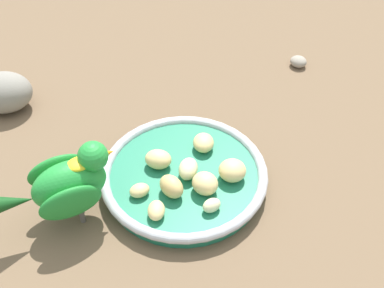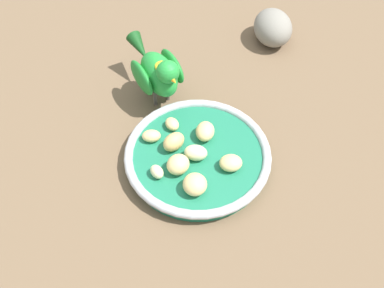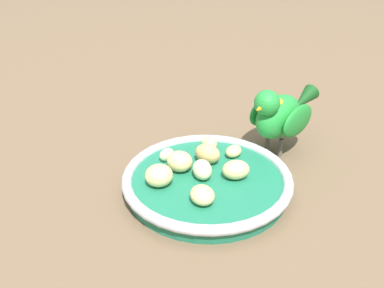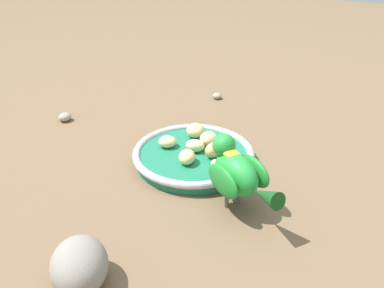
{
  "view_description": "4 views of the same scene",
  "coord_description": "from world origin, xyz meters",
  "px_view_note": "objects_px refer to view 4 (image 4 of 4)",
  "views": [
    {
      "loc": [
        -0.27,
        0.41,
        0.55
      ],
      "look_at": [
        -0.01,
        -0.02,
        0.06
      ],
      "focal_mm": 46.22,
      "sensor_mm": 36.0,
      "label": 1
    },
    {
      "loc": [
        -0.44,
        -0.21,
        0.65
      ],
      "look_at": [
        -0.02,
        0.0,
        0.06
      ],
      "focal_mm": 44.87,
      "sensor_mm": 36.0,
      "label": 2
    },
    {
      "loc": [
        0.05,
        -0.52,
        0.37
      ],
      "look_at": [
        -0.04,
        0.02,
        0.07
      ],
      "focal_mm": 41.23,
      "sensor_mm": 36.0,
      "label": 3
    },
    {
      "loc": [
        0.64,
        0.32,
        0.44
      ],
      "look_at": [
        0.01,
        0.01,
        0.06
      ],
      "focal_mm": 39.15,
      "sensor_mm": 36.0,
      "label": 4
    }
  ],
  "objects_px": {
    "apple_piece_8": "(234,157)",
    "pebble_1": "(65,117)",
    "parrot": "(237,173)",
    "apple_piece_5": "(214,150)",
    "apple_piece_7": "(224,139)",
    "apple_piece_1": "(217,164)",
    "apple_piece_6": "(187,157)",
    "rock_large": "(79,265)",
    "apple_piece_4": "(195,130)",
    "apple_piece_0": "(167,142)",
    "pebble_0": "(217,96)",
    "feeding_bowl": "(193,155)",
    "apple_piece_2": "(193,145)",
    "apple_piece_3": "(208,139)"
  },
  "relations": [
    {
      "from": "apple_piece_7",
      "to": "apple_piece_8",
      "type": "distance_m",
      "value": 0.07
    },
    {
      "from": "apple_piece_6",
      "to": "apple_piece_7",
      "type": "relative_size",
      "value": 1.48
    },
    {
      "from": "apple_piece_0",
      "to": "apple_piece_6",
      "type": "bearing_deg",
      "value": 59.41
    },
    {
      "from": "apple_piece_1",
      "to": "apple_piece_6",
      "type": "height_order",
      "value": "apple_piece_6"
    },
    {
      "from": "apple_piece_6",
      "to": "apple_piece_8",
      "type": "distance_m",
      "value": 0.09
    },
    {
      "from": "feeding_bowl",
      "to": "apple_piece_0",
      "type": "xyz_separation_m",
      "value": [
        0.0,
        -0.06,
        0.02
      ]
    },
    {
      "from": "feeding_bowl",
      "to": "apple_piece_0",
      "type": "bearing_deg",
      "value": -88.8
    },
    {
      "from": "apple_piece_3",
      "to": "apple_piece_7",
      "type": "bearing_deg",
      "value": 134.47
    },
    {
      "from": "apple_piece_1",
      "to": "rock_large",
      "type": "distance_m",
      "value": 0.33
    },
    {
      "from": "apple_piece_4",
      "to": "apple_piece_5",
      "type": "relative_size",
      "value": 0.99
    },
    {
      "from": "apple_piece_8",
      "to": "parrot",
      "type": "relative_size",
      "value": 0.2
    },
    {
      "from": "apple_piece_6",
      "to": "parrot",
      "type": "relative_size",
      "value": 0.25
    },
    {
      "from": "apple_piece_8",
      "to": "rock_large",
      "type": "distance_m",
      "value": 0.37
    },
    {
      "from": "apple_piece_4",
      "to": "apple_piece_7",
      "type": "xyz_separation_m",
      "value": [
        -0.0,
        0.07,
        -0.01
      ]
    },
    {
      "from": "apple_piece_5",
      "to": "rock_large",
      "type": "bearing_deg",
      "value": -5.47
    },
    {
      "from": "apple_piece_3",
      "to": "pebble_1",
      "type": "xyz_separation_m",
      "value": [
        0.01,
        -0.38,
        -0.03
      ]
    },
    {
      "from": "apple_piece_2",
      "to": "rock_large",
      "type": "height_order",
      "value": "rock_large"
    },
    {
      "from": "apple_piece_0",
      "to": "apple_piece_3",
      "type": "bearing_deg",
      "value": 121.16
    },
    {
      "from": "rock_large",
      "to": "apple_piece_5",
      "type": "bearing_deg",
      "value": 174.53
    },
    {
      "from": "apple_piece_0",
      "to": "pebble_1",
      "type": "relative_size",
      "value": 1.17
    },
    {
      "from": "apple_piece_7",
      "to": "rock_large",
      "type": "bearing_deg",
      "value": -4.21
    },
    {
      "from": "apple_piece_3",
      "to": "apple_piece_4",
      "type": "height_order",
      "value": "same"
    },
    {
      "from": "apple_piece_2",
      "to": "pebble_0",
      "type": "distance_m",
      "value": 0.33
    },
    {
      "from": "apple_piece_2",
      "to": "pebble_0",
      "type": "bearing_deg",
      "value": -164.5
    },
    {
      "from": "apple_piece_8",
      "to": "pebble_1",
      "type": "bearing_deg",
      "value": -93.14
    },
    {
      "from": "apple_piece_1",
      "to": "apple_piece_2",
      "type": "bearing_deg",
      "value": -119.55
    },
    {
      "from": "rock_large",
      "to": "pebble_1",
      "type": "distance_m",
      "value": 0.54
    },
    {
      "from": "feeding_bowl",
      "to": "apple_piece_7",
      "type": "relative_size",
      "value": 9.27
    },
    {
      "from": "apple_piece_2",
      "to": "apple_piece_3",
      "type": "bearing_deg",
      "value": 154.46
    },
    {
      "from": "apple_piece_4",
      "to": "rock_large",
      "type": "bearing_deg",
      "value": 4.84
    },
    {
      "from": "apple_piece_5",
      "to": "apple_piece_6",
      "type": "bearing_deg",
      "value": -37.94
    },
    {
      "from": "pebble_0",
      "to": "pebble_1",
      "type": "height_order",
      "value": "pebble_1"
    },
    {
      "from": "apple_piece_1",
      "to": "apple_piece_2",
      "type": "xyz_separation_m",
      "value": [
        -0.04,
        -0.07,
        0.0
      ]
    },
    {
      "from": "apple_piece_4",
      "to": "parrot",
      "type": "relative_size",
      "value": 0.25
    },
    {
      "from": "apple_piece_1",
      "to": "pebble_1",
      "type": "bearing_deg",
      "value": -98.49
    },
    {
      "from": "apple_piece_8",
      "to": "apple_piece_7",
      "type": "bearing_deg",
      "value": -142.66
    },
    {
      "from": "apple_piece_5",
      "to": "apple_piece_7",
      "type": "xyz_separation_m",
      "value": [
        -0.06,
        -0.0,
        -0.01
      ]
    },
    {
      "from": "apple_piece_8",
      "to": "rock_large",
      "type": "xyz_separation_m",
      "value": [
        0.36,
        -0.08,
        0.0
      ]
    },
    {
      "from": "pebble_0",
      "to": "apple_piece_8",
      "type": "bearing_deg",
      "value": 28.86
    },
    {
      "from": "apple_piece_0",
      "to": "apple_piece_7",
      "type": "distance_m",
      "value": 0.12
    },
    {
      "from": "apple_piece_8",
      "to": "apple_piece_0",
      "type": "bearing_deg",
      "value": -86.35
    },
    {
      "from": "apple_piece_3",
      "to": "apple_piece_7",
      "type": "xyz_separation_m",
      "value": [
        -0.02,
        0.02,
        -0.01
      ]
    },
    {
      "from": "parrot",
      "to": "apple_piece_8",
      "type": "bearing_deg",
      "value": -33.43
    },
    {
      "from": "feeding_bowl",
      "to": "apple_piece_5",
      "type": "bearing_deg",
      "value": 97.24
    },
    {
      "from": "pebble_1",
      "to": "parrot",
      "type": "bearing_deg",
      "value": 75.16
    },
    {
      "from": "apple_piece_6",
      "to": "pebble_0",
      "type": "bearing_deg",
      "value": -164.96
    },
    {
      "from": "feeding_bowl",
      "to": "apple_piece_4",
      "type": "xyz_separation_m",
      "value": [
        -0.06,
        -0.03,
        0.02
      ]
    },
    {
      "from": "feeding_bowl",
      "to": "pebble_0",
      "type": "distance_m",
      "value": 0.34
    },
    {
      "from": "apple_piece_6",
      "to": "rock_large",
      "type": "relative_size",
      "value": 0.41
    },
    {
      "from": "rock_large",
      "to": "parrot",
      "type": "bearing_deg",
      "value": 154.18
    }
  ]
}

